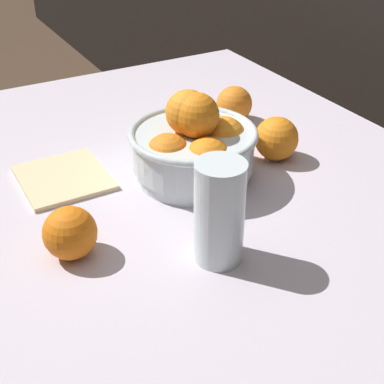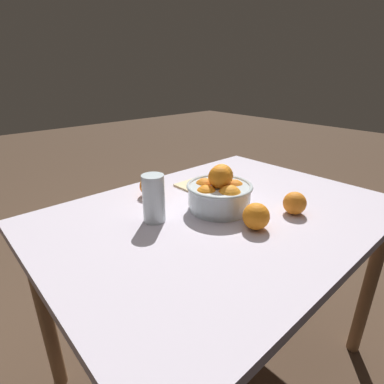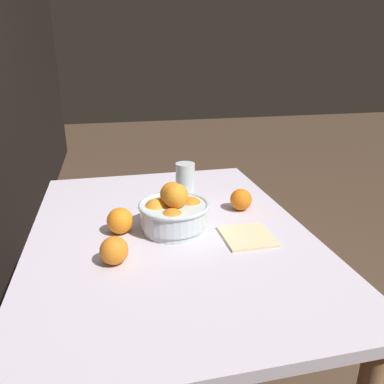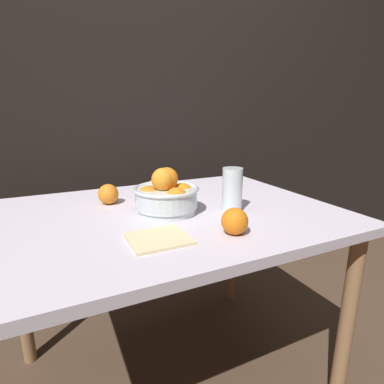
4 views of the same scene
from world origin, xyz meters
name	(u,v)px [view 4 (image 4 of 4)]	position (x,y,z in m)	size (l,w,h in m)	color
ground_plane	(170,380)	(0.00, 0.00, 0.00)	(12.00, 12.00, 0.00)	#4C3828
back_wall	(112,59)	(0.00, 0.73, 1.30)	(8.00, 0.05, 2.60)	black
dining_table	(167,234)	(0.00, 0.00, 0.63)	(1.14, 0.83, 0.71)	silver
fruit_bowl	(167,195)	(0.00, -0.02, 0.77)	(0.22, 0.22, 0.15)	silver
juice_glass	(232,191)	(0.20, -0.09, 0.78)	(0.07, 0.07, 0.15)	#F4A314
orange_loose_near_bowl	(155,190)	(0.01, 0.15, 0.75)	(0.08, 0.08, 0.08)	orange
orange_loose_front	(108,194)	(-0.16, 0.17, 0.75)	(0.07, 0.07, 0.07)	orange
orange_loose_aside	(235,221)	(0.10, -0.27, 0.75)	(0.07, 0.07, 0.07)	orange
napkin	(159,238)	(-0.10, -0.22, 0.72)	(0.15, 0.14, 0.01)	beige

